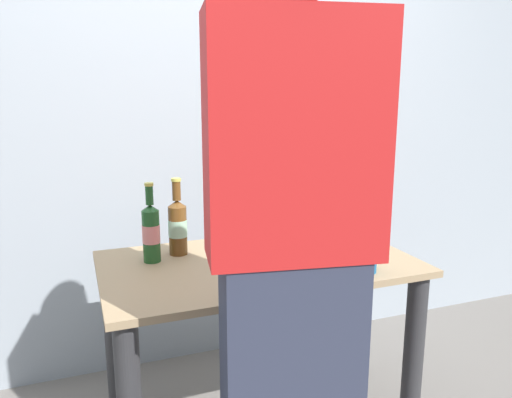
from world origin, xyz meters
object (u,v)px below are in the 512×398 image
at_px(laptop, 282,238).
at_px(beer_bottle_amber, 178,225).
at_px(person_figure, 292,266).
at_px(coffee_mug, 367,258).
at_px(beer_bottle_green, 151,231).

xyz_separation_m(laptop, beer_bottle_amber, (-0.43, 0.09, 0.07)).
xyz_separation_m(person_figure, coffee_mug, (0.46, 0.33, -0.14)).
distance_m(beer_bottle_amber, coffee_mug, 0.76).
xyz_separation_m(beer_bottle_amber, coffee_mug, (0.61, -0.45, -0.07)).
bearing_deg(coffee_mug, beer_bottle_green, 151.39).
distance_m(beer_bottle_green, person_figure, 0.78).
distance_m(beer_bottle_green, coffee_mug, 0.83).
height_order(beer_bottle_green, person_figure, person_figure).
bearing_deg(coffee_mug, laptop, 116.93).
bearing_deg(beer_bottle_amber, laptop, -11.48).
xyz_separation_m(laptop, beer_bottle_green, (-0.54, 0.03, 0.08)).
bearing_deg(person_figure, coffee_mug, 35.76).
bearing_deg(beer_bottle_green, coffee_mug, -28.61).
xyz_separation_m(beer_bottle_green, coffee_mug, (0.73, -0.40, -0.07)).
bearing_deg(laptop, beer_bottle_green, 176.50).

